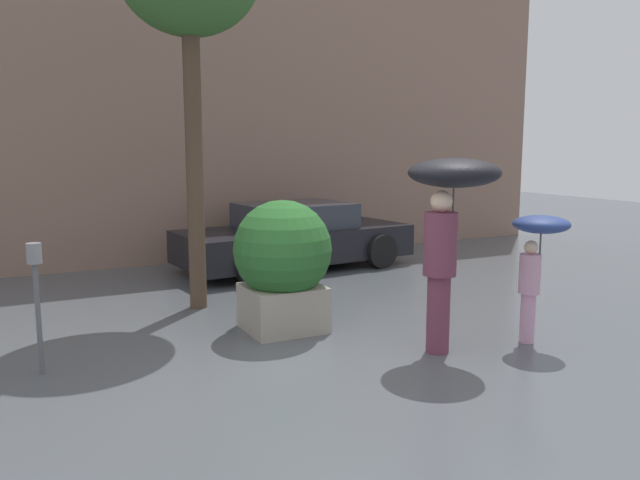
# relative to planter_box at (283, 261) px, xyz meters

# --- Properties ---
(ground_plane) EXTENTS (40.00, 40.00, 0.00)m
(ground_plane) POSITION_rel_planter_box_xyz_m (-0.40, -1.44, -0.86)
(ground_plane) COLOR #51565B
(building_facade) EXTENTS (18.00, 0.30, 6.00)m
(building_facade) POSITION_rel_planter_box_xyz_m (-0.40, 5.06, 2.14)
(building_facade) COLOR #8C6B5B
(building_facade) RESTS_ON ground
(planter_box) EXTENTS (1.19, 1.19, 1.60)m
(planter_box) POSITION_rel_planter_box_xyz_m (0.00, 0.00, 0.00)
(planter_box) COLOR #9E9384
(planter_box) RESTS_ON ground
(person_adult) EXTENTS (0.98, 0.98, 2.11)m
(person_adult) POSITION_rel_planter_box_xyz_m (1.28, -1.53, 0.76)
(person_adult) COLOR brown
(person_adult) RESTS_ON ground
(person_child) EXTENTS (0.63, 0.63, 1.46)m
(person_child) POSITION_rel_planter_box_xyz_m (2.36, -1.73, 0.24)
(person_child) COLOR #D199B7
(person_child) RESTS_ON ground
(parked_car_near) EXTENTS (4.40, 2.34, 1.19)m
(parked_car_near) POSITION_rel_planter_box_xyz_m (1.75, 3.52, -0.29)
(parked_car_near) COLOR black
(parked_car_near) RESTS_ON ground
(parking_meter) EXTENTS (0.14, 0.14, 1.31)m
(parking_meter) POSITION_rel_planter_box_xyz_m (-2.73, -0.32, 0.08)
(parking_meter) COLOR #595B60
(parking_meter) RESTS_ON ground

